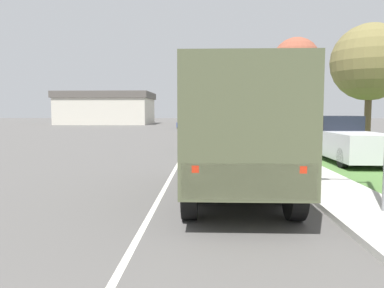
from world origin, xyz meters
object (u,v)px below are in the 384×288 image
Objects in this scene: car_second_ahead at (211,131)px; car_farthest_ahead at (211,121)px; car_fourth_ahead at (185,123)px; pickup_truck at (345,140)px; car_nearest_ahead at (220,137)px; car_third_ahead at (214,125)px; military_truck at (235,128)px.

car_second_ahead is 0.99× the size of car_farthest_ahead.
pickup_truck reaches higher than car_fourth_ahead.
pickup_truck is at bearing -37.32° from car_nearest_ahead.
car_third_ahead is at bearing 102.02° from pickup_truck.
car_farthest_ahead is (0.13, 53.48, -1.08)m from military_truck.
car_farthest_ahead is at bearing 75.39° from car_fourth_ahead.
car_third_ahead is 1.00× the size of car_farthest_ahead.
military_truck is 10.93m from car_nearest_ahead.
car_nearest_ahead is at bearing 142.68° from pickup_truck.
car_nearest_ahead is 0.84× the size of pickup_truck.
car_fourth_ahead is at bearing 104.91° from pickup_truck.
car_farthest_ahead is 0.83× the size of pickup_truck.
car_nearest_ahead is 1.01× the size of car_second_ahead.
car_third_ahead reaches higher than car_second_ahead.
pickup_truck is (5.22, 6.93, -0.81)m from military_truck.
car_second_ahead is (-0.41, 7.75, -0.04)m from car_nearest_ahead.
car_second_ahead is at bearing 93.01° from car_nearest_ahead.
military_truck reaches higher than car_fourth_ahead.
car_fourth_ahead is (-3.51, 28.74, -0.09)m from car_nearest_ahead.
car_second_ahead is 21.22m from car_fourth_ahead.
car_second_ahead is 0.99× the size of car_third_ahead.
car_nearest_ahead is 42.59m from car_farthest_ahead.
car_second_ahead is 34.84m from car_farthest_ahead.
military_truck reaches higher than car_third_ahead.
military_truck is 1.20× the size of pickup_truck.
car_nearest_ahead is 20.15m from car_third_ahead.
car_second_ahead is 0.83× the size of pickup_truck.
car_nearest_ahead reaches higher than car_fourth_ahead.
military_truck reaches higher than car_nearest_ahead.
car_third_ahead is at bearing 89.84° from military_truck.
car_second_ahead reaches higher than car_fourth_ahead.
pickup_truck is (5.19, -3.96, 0.15)m from car_nearest_ahead.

